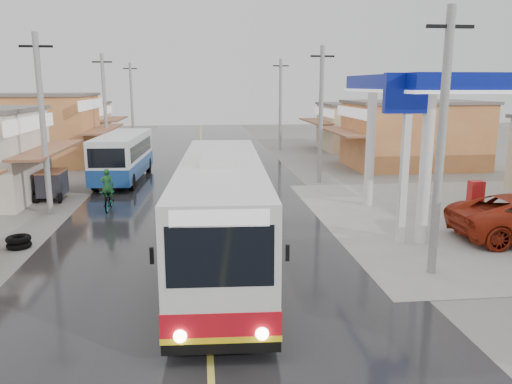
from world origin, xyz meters
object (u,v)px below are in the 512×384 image
(coach_bus, at_px, (222,212))
(cyclist, at_px, (109,196))
(second_bus, at_px, (123,156))
(tyre_stack, at_px, (19,242))
(tricycle_near, at_px, (52,183))

(coach_bus, bearing_deg, cyclist, 124.55)
(second_bus, relative_size, cyclist, 4.31)
(coach_bus, bearing_deg, tyre_stack, 162.48)
(coach_bus, height_order, second_bus, coach_bus)
(cyclist, distance_m, tyre_stack, 5.84)
(cyclist, distance_m, tricycle_near, 4.10)
(cyclist, height_order, tricycle_near, cyclist)
(coach_bus, distance_m, tyre_stack, 7.90)
(coach_bus, xyz_separation_m, cyclist, (-4.97, 8.04, -1.15))
(coach_bus, height_order, cyclist, coach_bus)
(coach_bus, relative_size, tyre_stack, 13.87)
(second_bus, bearing_deg, cyclist, -84.00)
(second_bus, xyz_separation_m, tyre_stack, (-1.91, -12.88, -1.30))
(second_bus, relative_size, tyre_stack, 9.88)
(tricycle_near, distance_m, tyre_stack, 7.94)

